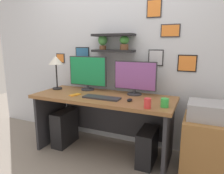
{
  "coord_description": "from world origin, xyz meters",
  "views": [
    {
      "loc": [
        1.07,
        -2.16,
        1.37
      ],
      "look_at": [
        0.1,
        0.05,
        0.86
      ],
      "focal_mm": 32.69,
      "sensor_mm": 36.0,
      "label": 1
    }
  ],
  "objects_px": {
    "monitor_right": "(135,78)",
    "printer": "(208,111)",
    "monitor_left": "(88,73)",
    "keyboard": "(102,98)",
    "cell_phone": "(75,95)",
    "drawer_cabinet": "(204,147)",
    "desk_lamp": "(56,63)",
    "computer_tower_right": "(147,147)",
    "desk": "(105,111)",
    "computer_mouse": "(130,100)",
    "coffee_mug": "(165,103)",
    "computer_tower_left": "(65,128)",
    "pen_cup": "(148,103)"
  },
  "relations": [
    {
      "from": "drawer_cabinet",
      "to": "computer_tower_left",
      "type": "bearing_deg",
      "value": -179.16
    },
    {
      "from": "pen_cup",
      "to": "desk_lamp",
      "type": "bearing_deg",
      "value": 165.91
    },
    {
      "from": "printer",
      "to": "computer_tower_right",
      "type": "distance_m",
      "value": 0.78
    },
    {
      "from": "computer_mouse",
      "to": "cell_phone",
      "type": "relative_size",
      "value": 0.64
    },
    {
      "from": "monitor_right",
      "to": "drawer_cabinet",
      "type": "height_order",
      "value": "monitor_right"
    },
    {
      "from": "printer",
      "to": "cell_phone",
      "type": "bearing_deg",
      "value": -175.2
    },
    {
      "from": "desk",
      "to": "cell_phone",
      "type": "height_order",
      "value": "cell_phone"
    },
    {
      "from": "cell_phone",
      "to": "computer_tower_right",
      "type": "distance_m",
      "value": 1.06
    },
    {
      "from": "computer_mouse",
      "to": "coffee_mug",
      "type": "xyz_separation_m",
      "value": [
        0.39,
        -0.06,
        0.03
      ]
    },
    {
      "from": "monitor_left",
      "to": "computer_tower_right",
      "type": "bearing_deg",
      "value": -14.03
    },
    {
      "from": "monitor_left",
      "to": "keyboard",
      "type": "distance_m",
      "value": 0.55
    },
    {
      "from": "monitor_left",
      "to": "monitor_right",
      "type": "bearing_deg",
      "value": -0.01
    },
    {
      "from": "pen_cup",
      "to": "printer",
      "type": "bearing_deg",
      "value": 26.93
    },
    {
      "from": "keyboard",
      "to": "drawer_cabinet",
      "type": "bearing_deg",
      "value": 6.9
    },
    {
      "from": "desk",
      "to": "computer_mouse",
      "type": "height_order",
      "value": "computer_mouse"
    },
    {
      "from": "cell_phone",
      "to": "pen_cup",
      "type": "height_order",
      "value": "pen_cup"
    },
    {
      "from": "monitor_right",
      "to": "computer_tower_left",
      "type": "relative_size",
      "value": 1.12
    },
    {
      "from": "computer_mouse",
      "to": "keyboard",
      "type": "bearing_deg",
      "value": -177.11
    },
    {
      "from": "keyboard",
      "to": "desk_lamp",
      "type": "xyz_separation_m",
      "value": [
        -0.79,
        0.2,
        0.36
      ]
    },
    {
      "from": "monitor_left",
      "to": "desk",
      "type": "bearing_deg",
      "value": -25.69
    },
    {
      "from": "desk_lamp",
      "to": "coffee_mug",
      "type": "height_order",
      "value": "desk_lamp"
    },
    {
      "from": "desk_lamp",
      "to": "computer_tower_left",
      "type": "relative_size",
      "value": 0.98
    },
    {
      "from": "monitor_right",
      "to": "keyboard",
      "type": "relative_size",
      "value": 1.21
    },
    {
      "from": "cell_phone",
      "to": "drawer_cabinet",
      "type": "height_order",
      "value": "cell_phone"
    },
    {
      "from": "keyboard",
      "to": "computer_mouse",
      "type": "bearing_deg",
      "value": 2.89
    },
    {
      "from": "desk",
      "to": "pen_cup",
      "type": "xyz_separation_m",
      "value": [
        0.62,
        -0.32,
        0.26
      ]
    },
    {
      "from": "computer_tower_right",
      "to": "computer_mouse",
      "type": "bearing_deg",
      "value": -154.83
    },
    {
      "from": "computer_tower_left",
      "to": "cell_phone",
      "type": "bearing_deg",
      "value": -21.24
    },
    {
      "from": "desk_lamp",
      "to": "coffee_mug",
      "type": "distance_m",
      "value": 1.57
    },
    {
      "from": "computer_mouse",
      "to": "drawer_cabinet",
      "type": "xyz_separation_m",
      "value": [
        0.79,
        0.12,
        -0.45
      ]
    },
    {
      "from": "computer_mouse",
      "to": "drawer_cabinet",
      "type": "bearing_deg",
      "value": 8.59
    },
    {
      "from": "monitor_right",
      "to": "printer",
      "type": "bearing_deg",
      "value": -13.48
    },
    {
      "from": "computer_mouse",
      "to": "printer",
      "type": "height_order",
      "value": "printer"
    },
    {
      "from": "keyboard",
      "to": "desk_lamp",
      "type": "height_order",
      "value": "desk_lamp"
    },
    {
      "from": "monitor_right",
      "to": "coffee_mug",
      "type": "relative_size",
      "value": 5.93
    },
    {
      "from": "keyboard",
      "to": "desk_lamp",
      "type": "relative_size",
      "value": 0.95
    },
    {
      "from": "pen_cup",
      "to": "computer_tower_right",
      "type": "distance_m",
      "value": 0.65
    },
    {
      "from": "desk",
      "to": "desk_lamp",
      "type": "xyz_separation_m",
      "value": [
        -0.75,
        0.03,
        0.58
      ]
    },
    {
      "from": "monitor_right",
      "to": "cell_phone",
      "type": "bearing_deg",
      "value": -153.93
    },
    {
      "from": "cell_phone",
      "to": "coffee_mug",
      "type": "height_order",
      "value": "coffee_mug"
    },
    {
      "from": "computer_tower_right",
      "to": "drawer_cabinet",
      "type": "bearing_deg",
      "value": 2.64
    },
    {
      "from": "drawer_cabinet",
      "to": "desk",
      "type": "bearing_deg",
      "value": 178.1
    },
    {
      "from": "monitor_right",
      "to": "cell_phone",
      "type": "xyz_separation_m",
      "value": [
        -0.67,
        -0.33,
        -0.21
      ]
    },
    {
      "from": "desk_lamp",
      "to": "monitor_right",
      "type": "bearing_deg",
      "value": 7.14
    },
    {
      "from": "cell_phone",
      "to": "keyboard",
      "type": "bearing_deg",
      "value": 16.77
    },
    {
      "from": "monitor_right",
      "to": "pen_cup",
      "type": "height_order",
      "value": "monitor_right"
    },
    {
      "from": "monitor_left",
      "to": "monitor_right",
      "type": "xyz_separation_m",
      "value": [
        0.67,
        -0.0,
        -0.02
      ]
    },
    {
      "from": "coffee_mug",
      "to": "desk_lamp",
      "type": "bearing_deg",
      "value": 170.9
    },
    {
      "from": "cell_phone",
      "to": "computer_tower_left",
      "type": "xyz_separation_m",
      "value": [
        -0.26,
        0.1,
        -0.52
      ]
    },
    {
      "from": "keyboard",
      "to": "computer_tower_left",
      "type": "bearing_deg",
      "value": 170.04
    }
  ]
}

